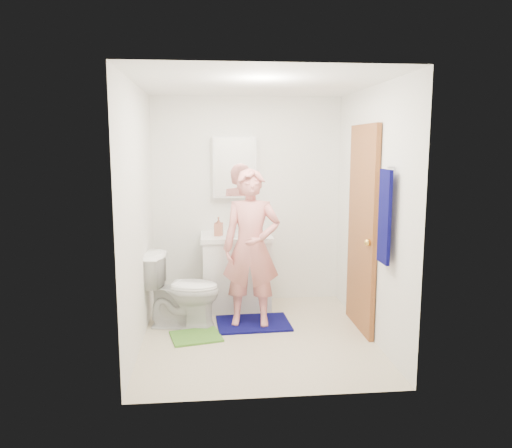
{
  "coord_description": "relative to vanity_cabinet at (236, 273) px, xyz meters",
  "views": [
    {
      "loc": [
        -0.46,
        -4.62,
        1.85
      ],
      "look_at": [
        0.01,
        0.25,
        1.07
      ],
      "focal_mm": 35.0,
      "sensor_mm": 36.0,
      "label": 1
    }
  ],
  "objects": [
    {
      "name": "wall_right",
      "position": [
        1.26,
        -0.91,
        0.8
      ],
      "size": [
        0.02,
        2.4,
        2.4
      ],
      "primitive_type": "cube",
      "color": "white",
      "rests_on": "ground"
    },
    {
      "name": "man",
      "position": [
        0.12,
        -0.61,
        0.42
      ],
      "size": [
        0.63,
        0.47,
        1.6
      ],
      "primitive_type": "imported",
      "rotation": [
        0.0,
        0.0,
        -0.15
      ],
      "color": "#E1837F",
      "rests_on": "bath_mat"
    },
    {
      "name": "sink_basin",
      "position": [
        0.0,
        0.0,
        0.44
      ],
      "size": [
        0.4,
        0.4,
        0.03
      ],
      "primitive_type": "cylinder",
      "color": "white",
      "rests_on": "countertop"
    },
    {
      "name": "wall_back",
      "position": [
        0.15,
        0.3,
        0.8
      ],
      "size": [
        2.2,
        0.02,
        2.4
      ],
      "primitive_type": "cube",
      "color": "white",
      "rests_on": "ground"
    },
    {
      "name": "countertop",
      "position": [
        0.0,
        0.0,
        0.43
      ],
      "size": [
        0.79,
        0.59,
        0.05
      ],
      "primitive_type": "cube",
      "color": "white",
      "rests_on": "vanity_cabinet"
    },
    {
      "name": "toothbrush_cup",
      "position": [
        0.25,
        0.11,
        0.5
      ],
      "size": [
        0.14,
        0.14,
        0.09
      ],
      "primitive_type": "imported",
      "rotation": [
        0.0,
        0.0,
        -0.24
      ],
      "color": "#7F408E",
      "rests_on": "countertop"
    },
    {
      "name": "bath_mat",
      "position": [
        0.14,
        -0.58,
        -0.39
      ],
      "size": [
        0.77,
        0.57,
        0.02
      ],
      "primitive_type": "cube",
      "rotation": [
        0.0,
        0.0,
        0.05
      ],
      "color": "#090850",
      "rests_on": "floor"
    },
    {
      "name": "medicine_cabinet",
      "position": [
        0.0,
        0.22,
        1.2
      ],
      "size": [
        0.5,
        0.12,
        0.7
      ],
      "primitive_type": "cube",
      "color": "white",
      "rests_on": "wall_back"
    },
    {
      "name": "door_knob",
      "position": [
        1.18,
        -1.08,
        0.55
      ],
      "size": [
        0.07,
        0.07,
        0.07
      ],
      "primitive_type": "sphere",
      "color": "gold",
      "rests_on": "door"
    },
    {
      "name": "faucet",
      "position": [
        0.0,
        0.18,
        0.51
      ],
      "size": [
        0.03,
        0.03,
        0.12
      ],
      "primitive_type": "cylinder",
      "color": "silver",
      "rests_on": "countertop"
    },
    {
      "name": "door",
      "position": [
        1.22,
        -0.76,
        0.62
      ],
      "size": [
        0.05,
        0.8,
        2.05
      ],
      "primitive_type": "cube",
      "color": "#A45D2D",
      "rests_on": "ground"
    },
    {
      "name": "ceiling",
      "position": [
        0.15,
        -0.91,
        2.01
      ],
      "size": [
        2.2,
        2.4,
        0.02
      ],
      "primitive_type": "cube",
      "color": "white",
      "rests_on": "ground"
    },
    {
      "name": "towel",
      "position": [
        1.18,
        -1.48,
        0.85
      ],
      "size": [
        0.03,
        0.24,
        0.8
      ],
      "primitive_type": "cube",
      "color": "#090850",
      "rests_on": "wall_right"
    },
    {
      "name": "soap_dispenser",
      "position": [
        -0.2,
        -0.05,
        0.56
      ],
      "size": [
        0.11,
        0.11,
        0.21
      ],
      "primitive_type": "imported",
      "rotation": [
        0.0,
        0.0,
        -0.11
      ],
      "color": "#AD6750",
      "rests_on": "countertop"
    },
    {
      "name": "towel_hook",
      "position": [
        1.22,
        -1.48,
        1.27
      ],
      "size": [
        0.06,
        0.02,
        0.02
      ],
      "primitive_type": "cylinder",
      "rotation": [
        0.0,
        1.57,
        0.0
      ],
      "color": "silver",
      "rests_on": "wall_right"
    },
    {
      "name": "green_rug",
      "position": [
        -0.45,
        -0.89,
        -0.39
      ],
      "size": [
        0.54,
        0.49,
        0.02
      ],
      "primitive_type": "cube",
      "rotation": [
        0.0,
        0.0,
        0.22
      ],
      "color": "#4E8C2E",
      "rests_on": "floor"
    },
    {
      "name": "floor",
      "position": [
        0.15,
        -0.91,
        -0.41
      ],
      "size": [
        2.2,
        2.4,
        0.02
      ],
      "primitive_type": "cube",
      "color": "beige",
      "rests_on": "ground"
    },
    {
      "name": "toilet",
      "position": [
        -0.58,
        -0.55,
        -0.02
      ],
      "size": [
        0.81,
        0.55,
        0.77
      ],
      "primitive_type": "imported",
      "rotation": [
        0.0,
        0.0,
        1.4
      ],
      "color": "white",
      "rests_on": "floor"
    },
    {
      "name": "vanity_cabinet",
      "position": [
        0.0,
        0.0,
        0.0
      ],
      "size": [
        0.75,
        0.55,
        0.8
      ],
      "primitive_type": "cube",
      "color": "white",
      "rests_on": "floor"
    },
    {
      "name": "wall_left",
      "position": [
        -0.96,
        -0.91,
        0.8
      ],
      "size": [
        0.02,
        2.4,
        2.4
      ],
      "primitive_type": "cube",
      "color": "white",
      "rests_on": "ground"
    },
    {
      "name": "mirror_panel",
      "position": [
        0.0,
        0.16,
        1.2
      ],
      "size": [
        0.46,
        0.01,
        0.66
      ],
      "primitive_type": "cube",
      "color": "white",
      "rests_on": "wall_back"
    },
    {
      "name": "wall_front",
      "position": [
        0.15,
        -2.12,
        0.8
      ],
      "size": [
        2.2,
        0.02,
        2.4
      ],
      "primitive_type": "cube",
      "color": "white",
      "rests_on": "ground"
    }
  ]
}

